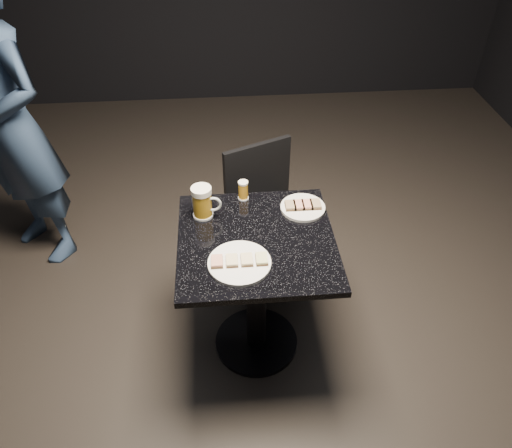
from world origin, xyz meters
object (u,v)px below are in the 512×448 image
at_px(table, 256,277).
at_px(beer_tumbler, 243,190).
at_px(patron, 10,124).
at_px(beer_mug, 203,202).
at_px(chair, 267,212).
at_px(plate_small, 303,208).
at_px(plate_large, 239,263).

distance_m(table, beer_tumbler, 0.42).
height_order(patron, beer_mug, patron).
bearing_deg(chair, beer_tumbler, -125.24).
bearing_deg(beer_tumbler, plate_small, -21.04).
xyz_separation_m(plate_large, beer_tumbler, (0.05, 0.46, 0.04)).
bearing_deg(plate_large, chair, 74.17).
bearing_deg(patron, plate_large, -2.60).
height_order(table, beer_mug, beer_mug).
relative_size(table, beer_mug, 4.75).
xyz_separation_m(plate_small, beer_mug, (-0.47, -0.01, 0.07)).
height_order(plate_small, beer_tumbler, beer_tumbler).
relative_size(plate_small, chair, 0.25).
bearing_deg(plate_large, patron, 138.57).
bearing_deg(patron, beer_tumbler, 13.07).
distance_m(plate_small, beer_mug, 0.48).
xyz_separation_m(table, chair, (0.10, 0.50, -0.01)).
distance_m(plate_large, plate_small, 0.48).
distance_m(patron, table, 1.62).
bearing_deg(table, plate_small, 39.71).
xyz_separation_m(beer_mug, beer_tumbler, (0.19, 0.12, -0.03)).
bearing_deg(plate_large, table, 61.19).
distance_m(plate_large, patron, 1.61).
relative_size(plate_large, beer_mug, 1.69).
xyz_separation_m(plate_large, patron, (-1.20, 1.06, 0.13)).
distance_m(patron, beer_mug, 1.28).
xyz_separation_m(table, beer_tumbler, (-0.04, 0.31, 0.29)).
height_order(plate_small, chair, chair).
distance_m(beer_mug, beer_tumbler, 0.23).
relative_size(patron, chair, 2.04).
xyz_separation_m(plate_large, plate_small, (0.32, 0.35, 0.00)).
xyz_separation_m(patron, beer_mug, (1.05, -0.72, -0.05)).
distance_m(plate_small, beer_tumbler, 0.30).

